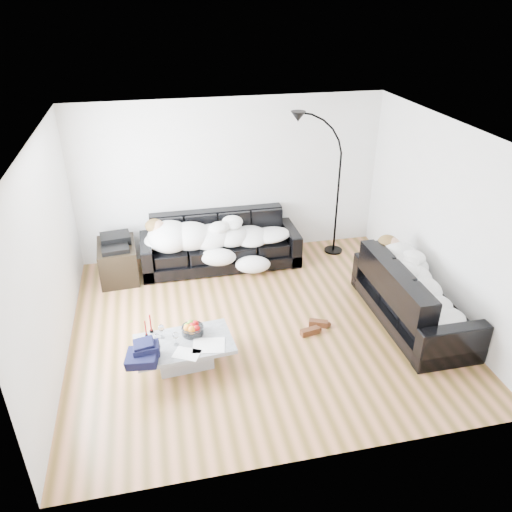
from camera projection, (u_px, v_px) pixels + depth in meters
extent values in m
plane|color=brown|center=(261.00, 324.00, 6.78)|extent=(5.00, 5.00, 0.00)
cube|color=silver|center=(231.00, 179.00, 8.10)|extent=(5.00, 0.02, 2.60)
cube|color=silver|center=(48.00, 259.00, 5.70)|extent=(0.02, 4.50, 2.60)
cube|color=silver|center=(444.00, 221.00, 6.63)|extent=(0.02, 4.50, 2.60)
plane|color=white|center=(262.00, 134.00, 5.55)|extent=(5.00, 5.00, 0.00)
cube|color=black|center=(220.00, 242.00, 8.07)|extent=(2.53, 0.88, 0.83)
cube|color=black|center=(414.00, 294.00, 6.68)|extent=(0.90, 2.09, 0.85)
ellipsoid|color=#0C5555|center=(391.00, 253.00, 7.08)|extent=(0.42, 0.38, 0.20)
cube|color=#939699|center=(185.00, 353.00, 5.99)|extent=(1.20, 0.76, 0.33)
cylinder|color=white|center=(193.00, 328.00, 6.02)|extent=(0.33, 0.33, 0.16)
cylinder|color=white|center=(162.00, 331.00, 5.95)|extent=(0.10, 0.10, 0.18)
cylinder|color=white|center=(157.00, 340.00, 5.80)|extent=(0.09, 0.09, 0.17)
cylinder|color=white|center=(176.00, 339.00, 5.82)|extent=(0.08, 0.08, 0.18)
cylinder|color=maroon|center=(146.00, 329.00, 5.96)|extent=(0.04, 0.04, 0.21)
cylinder|color=maroon|center=(151.00, 324.00, 6.03)|extent=(0.05, 0.05, 0.25)
cube|color=silver|center=(209.00, 345.00, 5.85)|extent=(0.42, 0.34, 0.01)
cube|color=silver|center=(187.00, 353.00, 5.71)|extent=(0.36, 0.32, 0.01)
cube|color=black|center=(118.00, 261.00, 7.77)|extent=(0.61, 0.85, 0.57)
cube|color=black|center=(115.00, 241.00, 7.60)|extent=(0.48, 0.39, 0.13)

